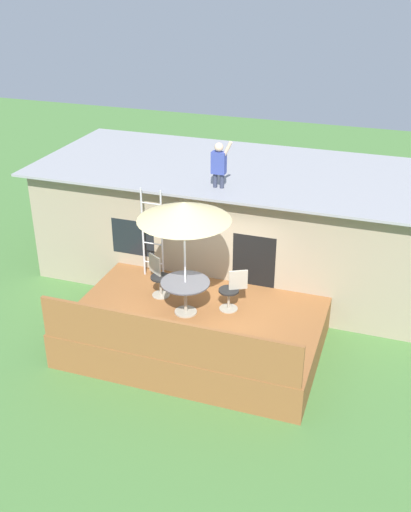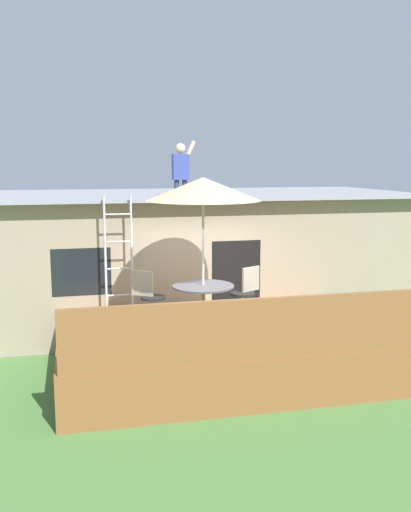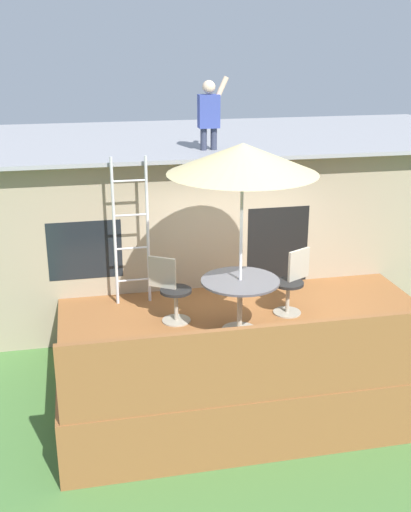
% 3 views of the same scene
% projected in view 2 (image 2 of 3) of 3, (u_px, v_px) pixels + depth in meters
% --- Properties ---
extents(ground_plane, '(40.00, 40.00, 0.00)m').
position_uv_depth(ground_plane, '(216.00, 371.00, 9.88)').
color(ground_plane, '#477538').
extents(house, '(10.50, 4.50, 2.90)m').
position_uv_depth(house, '(178.00, 256.00, 13.10)').
color(house, gray).
rests_on(house, ground).
extents(deck, '(5.29, 3.57, 0.80)m').
position_uv_depth(deck, '(216.00, 349.00, 9.81)').
color(deck, brown).
rests_on(deck, ground).
extents(deck_railing, '(5.19, 0.08, 0.90)m').
position_uv_depth(deck_railing, '(247.00, 330.00, 8.01)').
color(deck_railing, brown).
rests_on(deck_railing, deck).
extents(patio_table, '(1.04, 1.04, 0.74)m').
position_uv_depth(patio_table, '(203.00, 295.00, 9.57)').
color(patio_table, '#A59E8C').
rests_on(patio_table, deck).
extents(patio_umbrella, '(1.90, 1.90, 2.54)m').
position_uv_depth(patio_umbrella, '(203.00, 189.00, 9.28)').
color(patio_umbrella, silver).
rests_on(patio_umbrella, deck).
extents(step_ladder, '(0.52, 0.04, 2.20)m').
position_uv_depth(step_ladder, '(119.00, 255.00, 10.43)').
color(step_ladder, silver).
rests_on(step_ladder, deck).
extents(person_figure, '(0.47, 0.20, 1.11)m').
position_uv_depth(person_figure, '(181.00, 166.00, 11.28)').
color(person_figure, '#33384C').
rests_on(person_figure, house).
extents(patio_chair_left, '(0.57, 0.45, 0.92)m').
position_uv_depth(patio_chair_left, '(149.00, 297.00, 9.91)').
color(patio_chair_left, '#A59E8C').
rests_on(patio_chair_left, deck).
extents(patio_chair_right, '(0.58, 0.44, 0.92)m').
position_uv_depth(patio_chair_right, '(246.00, 293.00, 10.24)').
color(patio_chair_right, '#A59E8C').
rests_on(patio_chair_right, deck).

